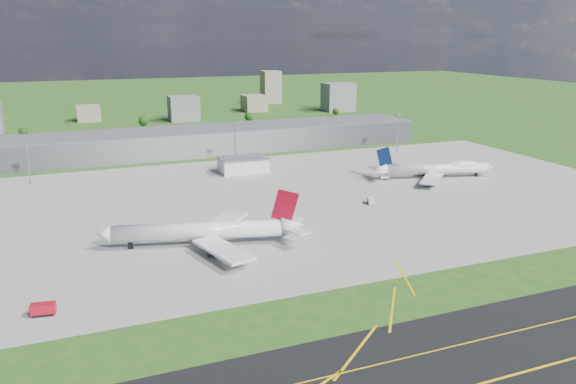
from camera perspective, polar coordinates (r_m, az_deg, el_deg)
name	(u,v)px	position (r m, az deg, el deg)	size (l,w,h in m)	color
ground	(205,156)	(360.91, -8.46, 3.60)	(1400.00, 1400.00, 0.00)	#274F18
taxiway	(485,383)	(137.76, 19.37, -17.82)	(1400.00, 60.00, 0.06)	black
apron	(282,200)	(261.50, -0.63, -0.82)	(360.00, 190.00, 0.08)	gray
terminal	(199,141)	(373.83, -9.05, 5.16)	(300.00, 42.00, 15.00)	gray
ops_building	(243,165)	(315.43, -4.58, 2.73)	(26.00, 16.00, 8.00)	silver
mast_west	(26,151)	(314.67, -25.03, 3.83)	(3.50, 2.00, 25.90)	gray
mast_center	(235,137)	(326.82, -5.42, 5.62)	(3.50, 2.00, 25.90)	gray
mast_east	(398,126)	(372.56, 11.13, 6.62)	(3.50, 2.00, 25.90)	gray
airliner_red_twin	(206,231)	(206.14, -8.37, -3.98)	(73.36, 56.13, 20.43)	silver
airliner_blue_quad	(437,169)	(311.72, 14.88, 2.28)	(67.23, 51.82, 17.79)	silver
crash_tender	(43,310)	(170.40, -23.61, -10.89)	(6.85, 3.69, 3.40)	#AB0C1C
tug_yellow	(180,235)	(217.55, -10.95, -4.30)	(4.11, 2.86, 1.85)	#D7D10C
van_white_near	(371,201)	(257.92, 8.38, -0.92)	(4.06, 5.77, 2.68)	white
van_white_far	(384,178)	(302.51, 9.72, 1.45)	(4.53, 2.27, 2.35)	silver
bldg_cw	(88,113)	(538.56, -19.61, 7.56)	(20.00, 18.00, 14.00)	gray
bldg_c	(184,108)	(517.74, -10.55, 8.35)	(26.00, 20.00, 22.00)	slate
bldg_ce	(254,103)	(576.91, -3.46, 9.00)	(22.00, 24.00, 16.00)	gray
bldg_e	(338,97)	(579.31, 5.13, 9.59)	(30.00, 22.00, 28.00)	slate
bldg_tall_e	(271,87)	(645.38, -1.76, 10.61)	(20.00, 18.00, 36.00)	gray
tree_w	(23,132)	(465.10, -25.30, 5.56)	(6.75, 6.75, 8.25)	#382314
tree_c	(143,121)	(482.65, -14.48, 6.99)	(8.10, 8.10, 9.90)	#382314
tree_e	(249,117)	(497.25, -4.00, 7.64)	(7.65, 7.65, 9.35)	#382314
tree_far_e	(336,111)	(540.41, 4.88, 8.16)	(6.30, 6.30, 7.70)	#382314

